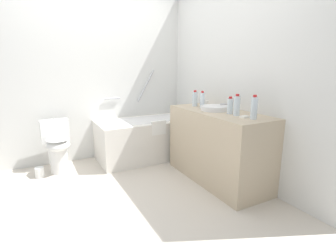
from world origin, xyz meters
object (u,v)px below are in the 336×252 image
water_bottle_3 (254,108)px  water_bottle_1 (230,106)px  toilet (57,145)px  toilet_paper_roll (40,172)px  sink_faucet (227,106)px  drinking_glass_1 (202,103)px  water_bottle_2 (195,99)px  water_bottle_0 (237,106)px  soap_dish (245,117)px  drinking_glass_0 (206,104)px  water_bottle_4 (202,100)px  bathtub (145,137)px  sink_basin (214,108)px

water_bottle_3 → water_bottle_1: bearing=92.3°
toilet → toilet_paper_roll: toilet is taller
sink_faucet → drinking_glass_1: drinking_glass_1 is taller
water_bottle_2 → toilet_paper_roll: bearing=162.1°
water_bottle_0 → water_bottle_3: water_bottle_3 is taller
soap_dish → drinking_glass_0: bearing=86.0°
drinking_glass_0 → toilet_paper_roll: bearing=158.9°
toilet → drinking_glass_1: bearing=63.9°
water_bottle_1 → water_bottle_4: bearing=95.3°
drinking_glass_0 → water_bottle_2: bearing=117.0°
water_bottle_3 → toilet_paper_roll: 2.75m
bathtub → toilet_paper_roll: size_ratio=10.74×
drinking_glass_1 → soap_dish: bearing=-94.1°
water_bottle_1 → drinking_glass_0: 0.51m
water_bottle_3 → drinking_glass_0: 0.86m
sink_faucet → drinking_glass_0: 0.28m
toilet → sink_faucet: sink_faucet is taller
water_bottle_4 → soap_dish: water_bottle_4 is taller
water_bottle_2 → sink_faucet: bearing=-61.3°
water_bottle_0 → water_bottle_4: (-0.04, 0.60, -0.01)m
water_bottle_2 → water_bottle_4: size_ratio=0.97×
bathtub → sink_faucet: bathtub is taller
toilet_paper_roll → bathtub: bearing=2.2°
water_bottle_2 → soap_dish: water_bottle_2 is taller
water_bottle_3 → water_bottle_0: bearing=95.6°
water_bottle_3 → sink_basin: bearing=92.4°
bathtub → toilet: bathtub is taller
water_bottle_2 → toilet_paper_roll: water_bottle_2 is taller
water_bottle_2 → toilet_paper_roll: size_ratio=1.61×
bathtub → toilet: bearing=178.1°
toilet → water_bottle_1: water_bottle_1 is taller
sink_faucet → toilet_paper_roll: 2.54m
sink_basin → water_bottle_3: bearing=-87.6°
soap_dish → water_bottle_3: bearing=-73.4°
sink_faucet → soap_dish: size_ratio=1.69×
water_bottle_4 → water_bottle_3: bearing=-86.0°
drinking_glass_1 → toilet_paper_roll: (-2.04, 0.69, -0.86)m
water_bottle_4 → toilet_paper_roll: water_bottle_4 is taller
bathtub → water_bottle_2: bathtub is taller
water_bottle_4 → drinking_glass_1: size_ratio=2.30×
sink_faucet → water_bottle_3: bearing=-105.2°
water_bottle_4 → soap_dish: (0.03, -0.73, -0.09)m
water_bottle_4 → soap_dish: 0.74m
drinking_glass_0 → water_bottle_4: bearing=-158.7°
toilet → drinking_glass_0: size_ratio=8.26×
sink_faucet → water_bottle_4: water_bottle_4 is taller
sink_basin → water_bottle_4: size_ratio=1.50×
water_bottle_3 → toilet_paper_roll: water_bottle_3 is taller
toilet → sink_basin: sink_basin is taller
water_bottle_1 → soap_dish: bearing=-93.2°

